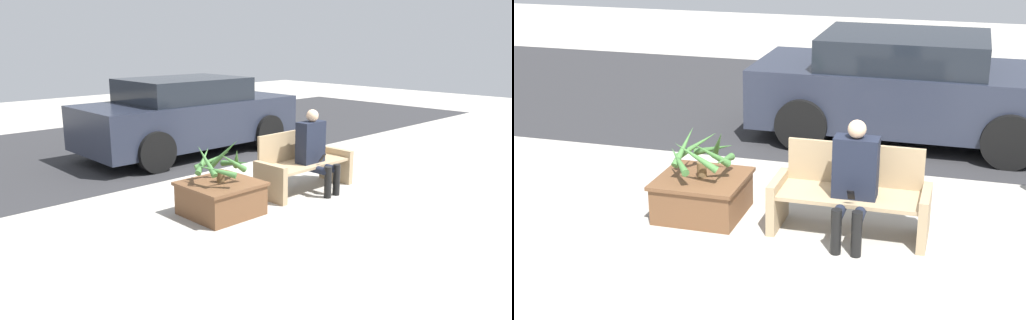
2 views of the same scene
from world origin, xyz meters
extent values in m
plane|color=#ADA89E|center=(0.00, 0.00, 0.00)|extent=(30.00, 30.00, 0.00)
cube|color=#2D2D30|center=(0.00, 5.43, 0.00)|extent=(20.00, 6.00, 0.01)
cube|color=tan|center=(-0.59, 0.56, 0.27)|extent=(0.09, 0.60, 0.53)
cube|color=tan|center=(0.89, 0.56, 0.27)|extent=(0.09, 0.60, 0.53)
cube|color=tan|center=(0.15, 0.56, 0.41)|extent=(1.40, 0.55, 0.04)
cube|color=tan|center=(0.15, 0.84, 0.65)|extent=(1.40, 0.04, 0.44)
cube|color=black|center=(0.20, 0.52, 0.74)|extent=(0.43, 0.22, 0.61)
sphere|color=tan|center=(0.20, 0.50, 1.13)|extent=(0.18, 0.18, 0.18)
cylinder|color=black|center=(0.11, 0.31, 0.38)|extent=(0.11, 0.42, 0.11)
cylinder|color=black|center=(0.30, 0.31, 0.38)|extent=(0.11, 0.42, 0.11)
cylinder|color=black|center=(0.11, 0.09, 0.23)|extent=(0.10, 0.10, 0.46)
cylinder|color=black|center=(0.30, 0.09, 0.23)|extent=(0.10, 0.10, 0.46)
cube|color=black|center=(0.20, 0.29, 0.54)|extent=(0.07, 0.09, 0.12)
cube|color=brown|center=(-1.44, 0.61, 0.22)|extent=(0.87, 0.84, 0.43)
cube|color=brown|center=(-1.44, 0.61, 0.41)|extent=(0.92, 0.89, 0.04)
cylinder|color=brown|center=(-1.44, 0.61, 0.51)|extent=(0.10, 0.10, 0.16)
cone|color=#427538|center=(-1.19, 0.62, 0.64)|extent=(0.09, 0.52, 0.17)
cone|color=#427538|center=(-1.29, 0.71, 0.78)|extent=(0.29, 0.39, 0.42)
cone|color=#427538|center=(-1.38, 0.85, 0.68)|extent=(0.51, 0.20, 0.24)
cone|color=#427538|center=(-1.57, 0.80, 0.71)|extent=(0.45, 0.34, 0.31)
cone|color=#427538|center=(-1.64, 0.64, 0.75)|extent=(0.14, 0.46, 0.37)
cone|color=#427538|center=(-1.63, 0.46, 0.65)|extent=(0.39, 0.45, 0.19)
cone|color=#427538|center=(-1.41, 0.40, 0.73)|extent=(0.48, 0.14, 0.34)
cone|color=#427538|center=(-1.28, 0.48, 0.75)|extent=(0.35, 0.41, 0.37)
cube|color=#232838|center=(0.42, 3.86, 0.64)|extent=(4.30, 1.80, 0.82)
cube|color=black|center=(0.31, 3.86, 1.27)|extent=(2.24, 1.66, 0.44)
cylinder|color=black|center=(1.75, 2.96, 0.36)|extent=(0.72, 0.18, 0.72)
cylinder|color=black|center=(1.75, 4.76, 0.36)|extent=(0.72, 0.18, 0.72)
cylinder|color=black|center=(-0.91, 2.96, 0.36)|extent=(0.72, 0.18, 0.72)
cylinder|color=black|center=(-0.91, 4.76, 0.36)|extent=(0.72, 0.18, 0.72)
camera|label=1|loc=(-5.33, -4.16, 2.22)|focal=35.00mm
camera|label=2|loc=(1.16, -5.96, 3.16)|focal=50.00mm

